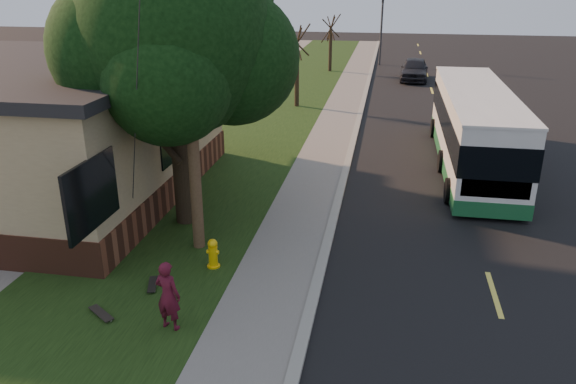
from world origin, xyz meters
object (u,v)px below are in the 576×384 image
object	(u,v)px
utility_pole	(188,72)
skateboard_main	(152,284)
leafy_tree	(177,40)
distant_car	(414,69)
traffic_signal	(382,23)
bare_tree_near	(297,67)
skateboard_spare	(101,313)
fire_hydrant	(213,253)
transit_bus	(474,126)
dumpster	(144,146)
bare_tree_far	(331,44)
skateboarder	(168,295)

from	to	relation	value
utility_pole	skateboard_main	size ratio (longest dim) A/B	12.11
leafy_tree	distant_car	bearing A→B (deg)	73.95
traffic_signal	distant_car	size ratio (longest dim) A/B	1.26
bare_tree_near	skateboard_spare	world-z (taller)	bare_tree_near
fire_hydrant	transit_bus	xyz separation A→B (m)	(7.13, 9.30, 1.10)
transit_bus	fire_hydrant	bearing A→B (deg)	-127.48
transit_bus	dumpster	xyz separation A→B (m)	(-12.22, -1.73, -0.87)
bare_tree_far	skateboard_spare	world-z (taller)	bare_tree_far
fire_hydrant	skateboard_main	world-z (taller)	fire_hydrant
fire_hydrant	dumpster	distance (m)	9.12
bare_tree_near	dumpster	distance (m)	11.34
leafy_tree	traffic_signal	xyz separation A→B (m)	(4.67, 31.35, -2.00)
traffic_signal	bare_tree_far	bearing A→B (deg)	-131.19
traffic_signal	transit_bus	distance (m)	25.08
skateboard_main	skateboarder	bearing A→B (deg)	-55.22
fire_hydrant	transit_bus	bearing A→B (deg)	52.52
bare_tree_near	fire_hydrant	bearing A→B (deg)	-87.14
leafy_tree	dumpster	xyz separation A→B (m)	(-3.52, 4.92, -4.51)
fire_hydrant	dumpster	size ratio (longest dim) A/B	0.45
transit_bus	skateboard_main	size ratio (longest dim) A/B	14.19
dumpster	transit_bus	bearing A→B (deg)	8.06
bare_tree_far	leafy_tree	bearing A→B (deg)	-92.45
utility_pole	transit_bus	bearing A→B (deg)	46.67
bare_tree_far	traffic_signal	world-z (taller)	traffic_signal
leafy_tree	skateboard_main	xyz separation A→B (m)	(0.47, -3.80, -5.05)
skateboarder	skateboard_main	size ratio (longest dim) A/B	1.99
bare_tree_far	skateboarder	bearing A→B (deg)	-89.47
skateboarder	skateboard_spare	size ratio (longest dim) A/B	2.01
leafy_tree	skateboard_spare	bearing A→B (deg)	-91.35
fire_hydrant	bare_tree_far	xyz separation A→B (m)	(-0.40, 30.00, 1.57)
leafy_tree	bare_tree_far	distance (m)	27.56
fire_hydrant	skateboarder	xyz separation A→B (m)	(-0.10, -2.59, 0.38)
leafy_tree	traffic_signal	world-z (taller)	leafy_tree
bare_tree_near	dumpster	size ratio (longest dim) A/B	2.61
traffic_signal	skateboard_main	bearing A→B (deg)	-96.81
fire_hydrant	bare_tree_far	bearing A→B (deg)	90.76
fire_hydrant	bare_tree_near	distance (m)	18.10
traffic_signal	distant_car	xyz separation A→B (m)	(2.49, -6.47, -2.42)
leafy_tree	utility_pole	bearing A→B (deg)	-62.40
utility_pole	leafy_tree	world-z (taller)	utility_pole
skateboard_spare	distant_car	bearing A→B (deg)	76.36
skateboarder	skateboard_main	xyz separation A→B (m)	(-1.00, 1.44, -0.70)
bare_tree_far	skateboard_main	world-z (taller)	bare_tree_far
utility_pole	traffic_signal	xyz separation A→B (m)	(3.81, 33.01, -1.47)
utility_pole	bare_tree_near	world-z (taller)	utility_pole
fire_hydrant	traffic_signal	xyz separation A→B (m)	(3.10, 34.00, 2.73)
leafy_tree	bare_tree_near	bearing A→B (deg)	87.50
utility_pole	skateboard_spare	distance (m)	5.76
dumpster	distant_car	bearing A→B (deg)	61.86
bare_tree_near	traffic_signal	world-z (taller)	traffic_signal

